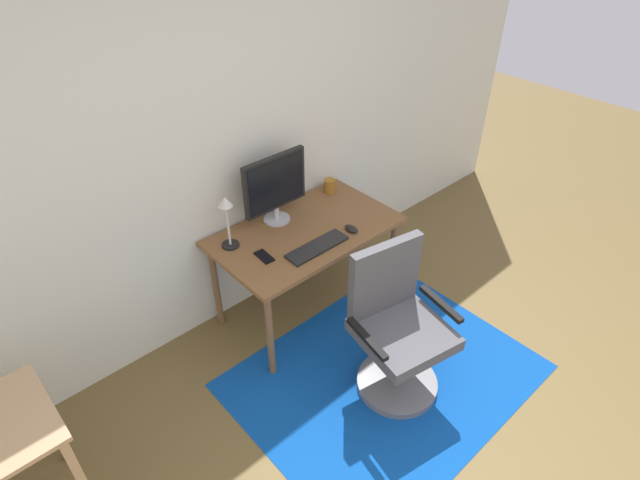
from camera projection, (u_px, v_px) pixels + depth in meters
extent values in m
cube|color=silver|center=(219.00, 139.00, 3.10)|extent=(6.00, 0.10, 2.60)
cube|color=#0C4298|center=(385.00, 375.00, 3.28)|extent=(1.79, 1.41, 0.01)
cube|color=brown|center=(306.00, 231.00, 3.38)|extent=(1.22, 0.72, 0.03)
cylinder|color=brown|center=(270.00, 335.00, 3.11)|extent=(0.04, 0.04, 0.67)
cylinder|color=brown|center=(392.00, 259.00, 3.70)|extent=(0.04, 0.04, 0.67)
cylinder|color=brown|center=(216.00, 286.00, 3.47)|extent=(0.04, 0.04, 0.67)
cylinder|color=brown|center=(335.00, 224.00, 4.06)|extent=(0.04, 0.04, 0.67)
cylinder|color=#B2B2B7|center=(277.00, 219.00, 3.46)|extent=(0.18, 0.18, 0.01)
cylinder|color=#B2B2B7|center=(276.00, 213.00, 3.43)|extent=(0.04, 0.04, 0.09)
cube|color=black|center=(275.00, 183.00, 3.29)|extent=(0.47, 0.04, 0.37)
cube|color=black|center=(277.00, 184.00, 3.28)|extent=(0.43, 0.00, 0.33)
cube|color=black|center=(317.00, 247.00, 3.20)|extent=(0.43, 0.13, 0.02)
ellipsoid|color=black|center=(351.00, 229.00, 3.35)|extent=(0.06, 0.10, 0.03)
cylinder|color=#94601E|center=(330.00, 186.00, 3.73)|extent=(0.09, 0.09, 0.10)
cube|color=black|center=(264.00, 257.00, 3.13)|extent=(0.08, 0.14, 0.01)
cylinder|color=black|center=(231.00, 245.00, 3.22)|extent=(0.11, 0.11, 0.01)
cylinder|color=beige|center=(228.00, 225.00, 3.13)|extent=(0.02, 0.02, 0.28)
cone|color=beige|center=(225.00, 202.00, 3.03)|extent=(0.09, 0.09, 0.06)
cylinder|color=slate|center=(397.00, 383.00, 3.20)|extent=(0.50, 0.50, 0.05)
cylinder|color=slate|center=(400.00, 360.00, 3.08)|extent=(0.06, 0.06, 0.37)
cube|color=#4C4C51|center=(403.00, 334.00, 2.95)|extent=(0.57, 0.57, 0.08)
cube|color=#4C4C51|center=(385.00, 277.00, 2.93)|extent=(0.47, 0.15, 0.47)
cube|color=black|center=(367.00, 338.00, 2.77)|extent=(0.10, 0.34, 0.03)
cube|color=black|center=(441.00, 304.00, 2.99)|extent=(0.10, 0.34, 0.03)
cube|color=tan|center=(49.00, 420.00, 2.62)|extent=(0.04, 0.04, 0.69)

